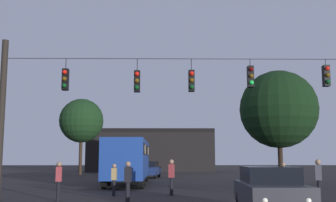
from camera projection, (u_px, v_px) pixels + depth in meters
name	position (u px, v px, depth m)	size (l,w,h in m)	color
ground_plane	(182.00, 183.00, 29.89)	(168.00, 168.00, 0.00)	black
overhead_signal_span	(195.00, 105.00, 18.24)	(17.16, 0.44, 7.01)	black
city_bus	(129.00, 157.00, 29.04)	(2.58, 11.01, 3.00)	navy
car_near_right	(270.00, 190.00, 13.26)	(2.03, 4.41, 1.52)	#2D2D33
car_far_left	(149.00, 169.00, 38.53)	(2.29, 4.48, 1.52)	navy
pedestrian_crossing_left	(284.00, 176.00, 20.79)	(0.36, 0.42, 1.59)	black
pedestrian_crossing_center	(114.00, 178.00, 20.00)	(0.24, 0.36, 1.53)	black
pedestrian_crossing_right	(128.00, 179.00, 17.08)	(0.29, 0.39, 1.66)	black
pedestrian_near_bus	(59.00, 179.00, 17.53)	(0.30, 0.40, 1.65)	black
pedestrian_trailing	(319.00, 177.00, 17.72)	(0.36, 0.42, 1.74)	black
pedestrian_far_side	(171.00, 175.00, 20.31)	(0.31, 0.40, 1.73)	black
corner_building	(151.00, 151.00, 57.32)	(16.68, 8.01, 5.67)	black
tree_left_silhouette	(279.00, 109.00, 28.49)	(5.32, 5.32, 7.79)	black
tree_behind_building	(81.00, 121.00, 46.83)	(4.95, 4.95, 8.48)	#2D2116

